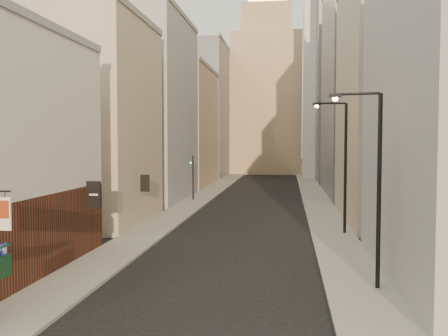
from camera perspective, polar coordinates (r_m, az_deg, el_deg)
sidewalk_left at (r=68.32m, az=-1.02°, el=-2.37°), size 3.00×140.00×0.15m
sidewalk_right at (r=67.68m, az=9.94°, el=-2.46°), size 3.00×140.00×0.15m
left_bldg_beige at (r=41.28m, az=-14.59°, el=4.99°), size 8.00×12.00×16.00m
left_bldg_grey at (r=56.53m, az=-8.53°, el=6.54°), size 8.00×16.00×20.00m
left_bldg_tan at (r=73.94m, az=-4.70°, el=4.57°), size 8.00×18.00×17.00m
left_bldg_wingrid at (r=93.72m, az=-2.15°, el=6.40°), size 8.00×20.00×24.00m
right_bldg_beige at (r=43.31m, az=18.96°, el=7.48°), size 8.00×16.00×20.00m
right_bldg_wingrid at (r=63.23m, az=15.31°, el=8.82°), size 8.00×20.00×26.00m
highrise at (r=93.45m, az=16.72°, el=14.74°), size 21.00×23.00×51.20m
clock_tower at (r=104.98m, az=4.94°, el=9.12°), size 14.00×14.00×44.90m
white_tower at (r=91.34m, az=11.61°, el=10.59°), size 8.00×8.00×41.50m
streetlamp_near at (r=22.57m, az=16.75°, el=-1.12°), size 2.25×0.62×8.66m
streetlamp_mid at (r=35.58m, az=13.34°, el=0.94°), size 2.41×0.52×9.23m
traffic_light_left at (r=54.65m, az=-3.57°, el=-0.19°), size 0.52×0.38×5.00m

